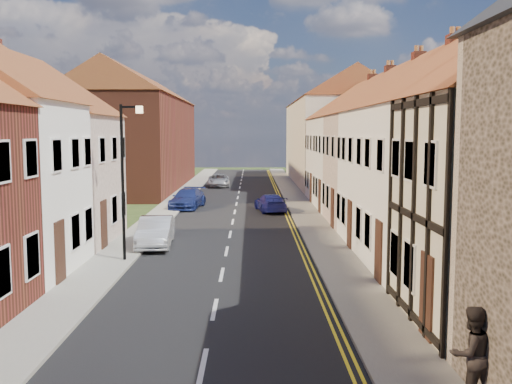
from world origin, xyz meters
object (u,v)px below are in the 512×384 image
car_distant (219,180)px  pedestrian_right (471,354)px  car_far_b (270,203)px  car_mid (156,232)px  car_far (188,199)px  lamppost (125,172)px

car_distant → pedestrian_right: pedestrian_right is taller
car_distant → car_far_b: (4.26, -16.69, -0.03)m
car_far_b → car_mid: bearing=54.2°
car_far → car_far_b: (5.48, -1.70, -0.08)m
car_distant → car_far_b: 17.23m
lamppost → car_far: size_ratio=1.35×
car_far → car_far_b: 5.74m
car_mid → car_distant: 27.81m
car_far_b → car_far: bearing=-26.8°
car_mid → car_far: car_mid is taller
car_mid → car_distant: size_ratio=0.94×
car_far → pedestrian_right: (8.30, -27.74, 0.37)m
pedestrian_right → car_far_b: pedestrian_right is taller
car_distant → car_far_b: bearing=-78.5°
car_far_b → lamppost: bearing=57.3°
pedestrian_right → car_mid: bearing=-75.6°
car_far_b → car_distant: bearing=-85.2°
lamppost → car_distant: lamppost is taller
car_distant → pedestrian_right: (7.09, -42.73, 0.42)m
car_mid → car_far_b: car_mid is taller
lamppost → car_far: bearing=87.8°
car_far → car_mid: bearing=-82.6°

